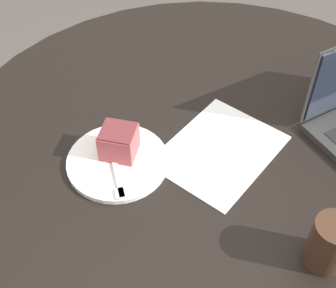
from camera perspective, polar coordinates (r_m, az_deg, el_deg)
dining_table at (r=1.20m, az=5.44°, el=-5.19°), size 1.32×1.32×0.76m
paper_document at (r=1.09m, az=6.31°, el=-0.80°), size 0.30×0.24×0.00m
plate at (r=1.06m, az=-6.15°, el=-2.13°), size 0.23×0.23×0.01m
cake_slice at (r=1.04m, az=-6.02°, el=0.28°), size 0.10×0.10×0.07m
fork at (r=1.02m, az=-6.22°, el=-3.66°), size 0.11×0.16×0.00m
coffee_glass at (r=0.92m, az=19.08°, el=-11.38°), size 0.08×0.08×0.11m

